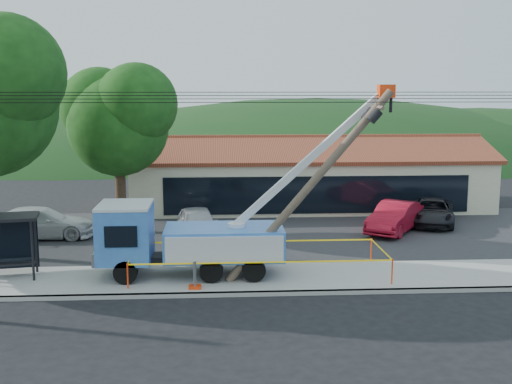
{
  "coord_description": "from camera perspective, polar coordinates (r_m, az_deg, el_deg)",
  "views": [
    {
      "loc": [
        -1.89,
        -20.85,
        7.72
      ],
      "look_at": [
        -0.3,
        5.0,
        3.45
      ],
      "focal_mm": 45.0,
      "sensor_mm": 36.0,
      "label": 1
    }
  ],
  "objects": [
    {
      "name": "car_white",
      "position": [
        34.54,
        -18.47,
        -4.04
      ],
      "size": [
        5.42,
        2.3,
        1.56
      ],
      "primitive_type": "imported",
      "rotation": [
        0.0,
        0.0,
        1.59
      ],
      "color": "silver",
      "rests_on": "ground"
    },
    {
      "name": "parking_lot",
      "position": [
        33.78,
        -0.21,
        -3.76
      ],
      "size": [
        60.0,
        12.0,
        0.1
      ],
      "primitive_type": "cube",
      "color": "#28282B",
      "rests_on": "ground"
    },
    {
      "name": "car_silver",
      "position": [
        32.58,
        -5.19,
        -4.38
      ],
      "size": [
        2.47,
        4.92,
        1.61
      ],
      "primitive_type": "imported",
      "rotation": [
        0.0,
        0.0,
        0.13
      ],
      "color": "#AAACB1",
      "rests_on": "ground"
    },
    {
      "name": "strip_mall",
      "position": [
        41.66,
        4.66,
        1.27
      ],
      "size": [
        22.5,
        8.53,
        4.67
      ],
      "color": "beige",
      "rests_on": "ground"
    },
    {
      "name": "caution_tape",
      "position": [
        26.26,
        0.24,
        -5.72
      ],
      "size": [
        10.21,
        3.45,
        1.0
      ],
      "color": "#FF3B0D",
      "rests_on": "ground"
    },
    {
      "name": "car_dark",
      "position": [
        37.38,
        15.34,
        -2.9
      ],
      "size": [
        3.85,
        5.54,
        1.4
      ],
      "primitive_type": "imported",
      "rotation": [
        0.0,
        0.0,
        -0.33
      ],
      "color": "black",
      "rests_on": "ground"
    },
    {
      "name": "curb",
      "position": [
        24.26,
        1.15,
        -9.0
      ],
      "size": [
        60.0,
        0.25,
        0.15
      ],
      "primitive_type": "cube",
      "color": "#9E9C94",
      "rests_on": "ground"
    },
    {
      "name": "car_red",
      "position": [
        34.88,
        12.19,
        -3.64
      ],
      "size": [
        4.12,
        4.93,
        1.59
      ],
      "primitive_type": "imported",
      "rotation": [
        0.0,
        0.0,
        -0.6
      ],
      "color": "#AA1126",
      "rests_on": "ground"
    },
    {
      "name": "utility_truck",
      "position": [
        26.03,
        -6.19,
        -4.0
      ],
      "size": [
        11.82,
        3.99,
        7.64
      ],
      "color": "black",
      "rests_on": "ground"
    },
    {
      "name": "hill_west",
      "position": [
        77.36,
        -13.27,
        3.38
      ],
      "size": [
        78.4,
        56.0,
        28.0
      ],
      "primitive_type": "ellipsoid",
      "color": "#163C16",
      "rests_on": "ground"
    },
    {
      "name": "tree_lot",
      "position": [
        34.27,
        -12.16,
        6.63
      ],
      "size": [
        6.3,
        5.6,
        8.94
      ],
      "color": "#332316",
      "rests_on": "ground"
    },
    {
      "name": "hill_center",
      "position": [
        77.16,
        5.39,
        3.58
      ],
      "size": [
        89.6,
        64.0,
        32.0
      ],
      "primitive_type": "ellipsoid",
      "color": "#163C16",
      "rests_on": "ground"
    },
    {
      "name": "hill_east",
      "position": [
        82.64,
        19.25,
        3.48
      ],
      "size": [
        72.8,
        52.0,
        26.0
      ],
      "primitive_type": "ellipsoid",
      "color": "#163C16",
      "rests_on": "ground"
    },
    {
      "name": "leaning_pole",
      "position": [
        24.95,
        5.44,
        1.28
      ],
      "size": [
        6.49,
        1.8,
        7.6
      ],
      "color": "brown",
      "rests_on": "ground"
    },
    {
      "name": "ground",
      "position": [
        22.31,
        1.59,
        -10.88
      ],
      "size": [
        120.0,
        120.0,
        0.0
      ],
      "primitive_type": "plane",
      "color": "black",
      "rests_on": "ground"
    },
    {
      "name": "sidewalk",
      "position": [
        26.07,
        0.81,
        -7.69
      ],
      "size": [
        60.0,
        4.0,
        0.15
      ],
      "primitive_type": "cube",
      "color": "#9E9C94",
      "rests_on": "ground"
    },
    {
      "name": "bus_shelter",
      "position": [
        27.48,
        -21.46,
        -3.3
      ],
      "size": [
        2.85,
        2.03,
        2.53
      ],
      "rotation": [
        0.0,
        0.0,
        0.17
      ],
      "color": "black",
      "rests_on": "ground"
    }
  ]
}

